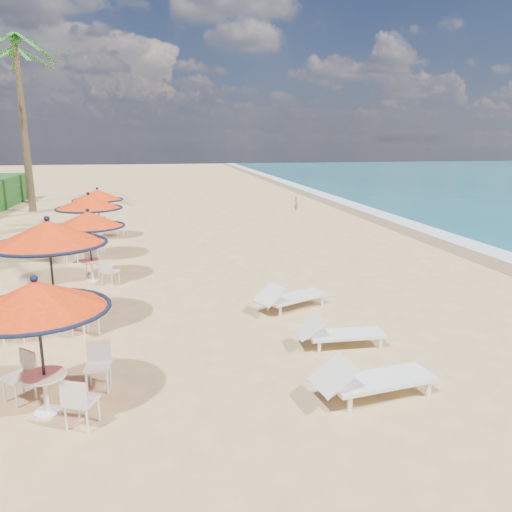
# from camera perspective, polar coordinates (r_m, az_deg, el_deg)

# --- Properties ---
(ground) EXTENTS (160.00, 160.00, 0.00)m
(ground) POSITION_cam_1_polar(r_m,az_deg,el_deg) (9.10, 8.85, -13.99)
(ground) COLOR tan
(ground) RESTS_ON ground
(foam_strip) EXTENTS (1.20, 140.00, 0.04)m
(foam_strip) POSITION_cam_1_polar(r_m,az_deg,el_deg) (21.77, 23.31, 1.17)
(foam_strip) COLOR white
(foam_strip) RESTS_ON ground
(wetsand_band) EXTENTS (1.40, 140.00, 0.02)m
(wetsand_band) POSITION_cam_1_polar(r_m,az_deg,el_deg) (21.28, 21.30, 1.09)
(wetsand_band) COLOR olive
(wetsand_band) RESTS_ON ground
(station_0) EXTENTS (2.13, 2.13, 2.22)m
(station_0) POSITION_cam_1_polar(r_m,az_deg,el_deg) (8.10, -23.34, -5.99)
(station_0) COLOR black
(station_0) RESTS_ON ground
(station_1) EXTENTS (2.45, 2.45, 2.56)m
(station_1) POSITION_cam_1_polar(r_m,az_deg,el_deg) (11.59, -22.76, 0.89)
(station_1) COLOR black
(station_1) RESTS_ON ground
(station_2) EXTENTS (2.10, 2.10, 2.19)m
(station_2) POSITION_cam_1_polar(r_m,az_deg,el_deg) (15.38, -18.47, 3.28)
(station_2) COLOR black
(station_2) RESTS_ON ground
(station_3) EXTENTS (2.27, 2.41, 2.37)m
(station_3) POSITION_cam_1_polar(r_m,az_deg,el_deg) (18.32, -18.62, 4.98)
(station_3) COLOR black
(station_3) RESTS_ON ground
(station_4) EXTENTS (2.10, 2.19, 2.19)m
(station_4) POSITION_cam_1_polar(r_m,az_deg,el_deg) (22.10, -17.52, 6.20)
(station_4) COLOR black
(station_4) RESTS_ON ground
(lounger_near) EXTENTS (2.15, 0.95, 0.75)m
(lounger_near) POSITION_cam_1_polar(r_m,az_deg,el_deg) (8.53, 12.92, -13.50)
(lounger_near) COLOR white
(lounger_near) RESTS_ON ground
(lounger_mid) EXTENTS (1.83, 0.62, 0.65)m
(lounger_mid) POSITION_cam_1_polar(r_m,az_deg,el_deg) (10.38, 9.32, -8.63)
(lounger_mid) COLOR white
(lounger_mid) RESTS_ON ground
(lounger_far) EXTENTS (2.03, 1.40, 0.70)m
(lounger_far) POSITION_cam_1_polar(r_m,az_deg,el_deg) (12.43, 3.81, -4.66)
(lounger_far) COLOR white
(lounger_far) RESTS_ON ground
(palm_6) EXTENTS (5.00, 5.00, 9.67)m
(palm_6) POSITION_cam_1_polar(r_m,az_deg,el_deg) (32.13, -25.70, 20.41)
(palm_6) COLOR brown
(palm_6) RESTS_ON ground
(palm_7) EXTENTS (5.00, 5.00, 9.76)m
(palm_7) POSITION_cam_1_polar(r_m,az_deg,el_deg) (36.91, -25.71, 19.44)
(palm_7) COLOR brown
(palm_7) RESTS_ON ground
(person) EXTENTS (0.21, 0.32, 0.88)m
(person) POSITION_cam_1_polar(r_m,az_deg,el_deg) (29.77, 4.61, 6.04)
(person) COLOR #966E4C
(person) RESTS_ON ground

